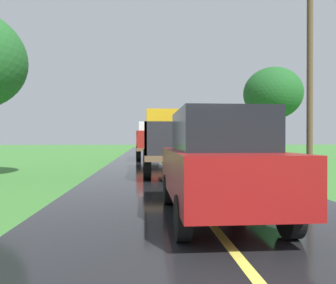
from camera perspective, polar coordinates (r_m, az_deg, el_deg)
banana_truck_near at (r=13.84m, az=0.45°, el=0.31°), size 2.38×5.82×2.80m
banana_truck_far at (r=23.36m, az=-2.79°, el=0.33°), size 2.38×5.81×2.80m
utility_pole_roadside at (r=11.87m, az=24.35°, el=13.60°), size 1.98×0.20×7.83m
roadside_tree_near_left at (r=24.32m, az=18.48°, el=8.33°), size 4.20×4.20×6.77m
following_car at (r=5.70m, az=8.88°, el=-3.77°), size 1.74×4.10×1.92m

